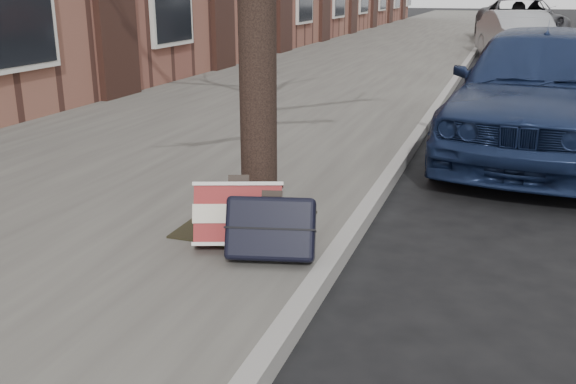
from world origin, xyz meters
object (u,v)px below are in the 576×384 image
(suitcase_navy, at_px, (271,228))
(car_near_front, at_px, (542,89))
(suitcase_red, at_px, (239,215))
(car_near_mid, at_px, (518,36))

(suitcase_navy, relative_size, car_near_front, 0.13)
(suitcase_red, bearing_deg, car_near_mid, 63.43)
(suitcase_red, xyz_separation_m, suitcase_navy, (0.28, -0.15, -0.00))
(suitcase_navy, xyz_separation_m, car_near_mid, (1.46, 14.03, 0.28))
(suitcase_red, relative_size, car_near_mid, 0.15)
(car_near_front, xyz_separation_m, car_near_mid, (-0.23, 10.08, -0.11))
(suitcase_red, distance_m, car_near_front, 4.30)
(suitcase_navy, height_order, car_near_front, car_near_front)
(suitcase_red, height_order, car_near_front, car_near_front)
(suitcase_navy, bearing_deg, car_near_mid, 70.23)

